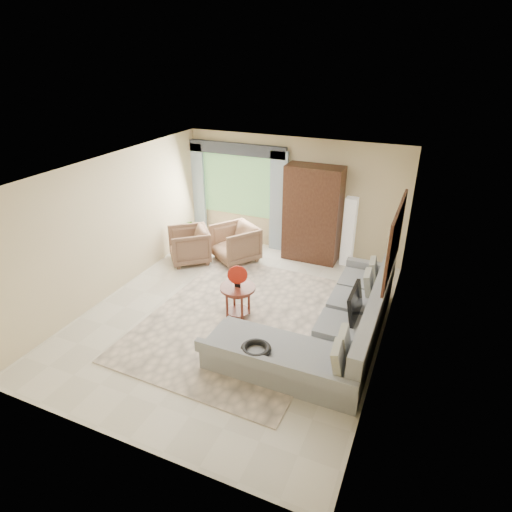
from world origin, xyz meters
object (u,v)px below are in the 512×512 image
at_px(armchair_right, 235,243).
at_px(tv_screen, 355,303).
at_px(coffee_table, 238,301).
at_px(floor_lamp, 349,232).
at_px(sectional_sofa, 332,330).
at_px(armchair_left, 189,245).
at_px(armoire, 313,214).
at_px(potted_plant, 191,230).

bearing_deg(armchair_right, tv_screen, 2.20).
distance_m(coffee_table, floor_lamp, 3.12).
height_order(sectional_sofa, armchair_left, sectional_sofa).
bearing_deg(armoire, floor_lamp, 4.29).
bearing_deg(coffee_table, potted_plant, 134.57).
height_order(coffee_table, potted_plant, coffee_table).
relative_size(tv_screen, coffee_table, 1.21).
distance_m(tv_screen, floor_lamp, 2.81).
xyz_separation_m(sectional_sofa, tv_screen, (0.27, 0.23, 0.44)).
bearing_deg(tv_screen, potted_plant, 151.41).
height_order(sectional_sofa, armchair_right, sectional_sofa).
relative_size(armchair_right, potted_plant, 1.56).
distance_m(tv_screen, potted_plant, 5.10).
relative_size(coffee_table, armchair_right, 0.69).
bearing_deg(armchair_left, coffee_table, 11.31).
height_order(potted_plant, armoire, armoire).
bearing_deg(coffee_table, armchair_right, 117.14).
distance_m(armchair_right, armoire, 1.80).
xyz_separation_m(armchair_right, armoire, (1.50, 0.74, 0.65)).
bearing_deg(floor_lamp, armchair_right, -160.80).
bearing_deg(armoire, sectional_sofa, -66.94).
bearing_deg(sectional_sofa, floor_lamp, 98.33).
xyz_separation_m(armchair_right, floor_lamp, (2.30, 0.80, 0.35)).
xyz_separation_m(coffee_table, armchair_left, (-1.94, 1.56, 0.06)).
bearing_deg(armoire, potted_plant, -175.49).
bearing_deg(sectional_sofa, armchair_right, 141.80).
distance_m(coffee_table, armoire, 2.90).
bearing_deg(coffee_table, tv_screen, 2.84).
bearing_deg(tv_screen, armoire, 119.38).
xyz_separation_m(tv_screen, coffee_table, (-1.97, -0.10, -0.40)).
height_order(coffee_table, armchair_left, armchair_left).
xyz_separation_m(tv_screen, armchair_left, (-3.91, 1.46, -0.34)).
bearing_deg(floor_lamp, armoire, -175.71).
distance_m(sectional_sofa, floor_lamp, 3.03).
height_order(tv_screen, armchair_left, tv_screen).
bearing_deg(sectional_sofa, armoire, 113.06).
distance_m(sectional_sofa, coffee_table, 1.71).
bearing_deg(tv_screen, sectional_sofa, -138.91).
bearing_deg(tv_screen, armchair_left, 159.46).
xyz_separation_m(sectional_sofa, armoire, (-1.23, 2.90, 0.77)).
xyz_separation_m(coffee_table, potted_plant, (-2.49, 2.53, -0.04)).
bearing_deg(floor_lamp, tv_screen, -75.59).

